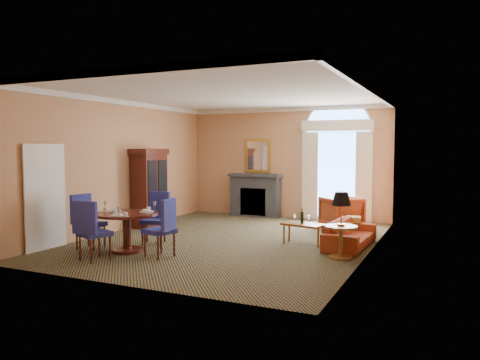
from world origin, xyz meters
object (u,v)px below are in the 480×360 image
at_px(sofa, 350,234).
at_px(armoire, 149,189).
at_px(armchair, 341,212).
at_px(side_table, 341,217).
at_px(dining_table, 127,223).
at_px(coffee_table, 303,225).

bearing_deg(sofa, armoire, 88.36).
distance_m(armoire, armchair, 4.97).
xyz_separation_m(armoire, side_table, (5.32, -1.47, -0.21)).
distance_m(sofa, side_table, 1.20).
xyz_separation_m(armoire, sofa, (5.27, -0.38, -0.70)).
distance_m(dining_table, coffee_table, 3.63).
height_order(sofa, side_table, side_table).
bearing_deg(armchair, armoire, -24.05).
relative_size(armoire, coffee_table, 2.08).
relative_size(armchair, coffee_table, 0.92).
bearing_deg(side_table, sofa, 92.63).
height_order(dining_table, sofa, dining_table).
bearing_deg(dining_table, armchair, 53.77).
bearing_deg(coffee_table, armchair, 95.83).
distance_m(armoire, dining_table, 3.03).
height_order(armoire, dining_table, armoire).
bearing_deg(armoire, dining_table, -62.62).
relative_size(sofa, armchair, 2.07).
relative_size(armoire, armchair, 2.27).
xyz_separation_m(armoire, armchair, (4.62, 1.75, -0.57)).
height_order(dining_table, side_table, side_table).
distance_m(dining_table, side_table, 4.12).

